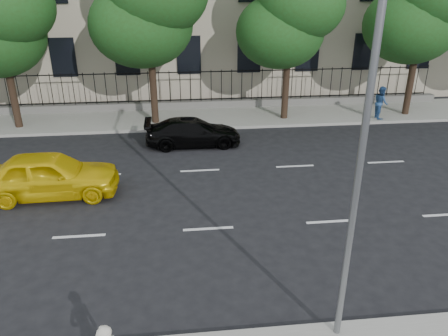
{
  "coord_description": "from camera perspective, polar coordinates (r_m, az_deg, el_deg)",
  "views": [
    {
      "loc": [
        -0.79,
        -9.34,
        7.44
      ],
      "look_at": [
        0.56,
        3.0,
        1.87
      ],
      "focal_mm": 35.0,
      "sensor_mm": 36.0,
      "label": 1
    }
  ],
  "objects": [
    {
      "name": "far_sidewalk",
      "position": [
        24.49,
        -4.14,
        6.59
      ],
      "size": [
        60.0,
        4.0,
        0.15
      ],
      "primitive_type": "cube",
      "color": "gray",
      "rests_on": "ground"
    },
    {
      "name": "pedestrian_far",
      "position": [
        25.32,
        19.81,
        8.06
      ],
      "size": [
        0.73,
        0.9,
        1.75
      ],
      "primitive_type": "imported",
      "rotation": [
        0.0,
        0.0,
        1.49
      ],
      "color": "#2B5086",
      "rests_on": "far_sidewalk"
    },
    {
      "name": "ground",
      "position": [
        11.97,
        -1.14,
        -14.28
      ],
      "size": [
        120.0,
        120.0,
        0.0
      ],
      "primitive_type": "plane",
      "color": "black",
      "rests_on": "ground"
    },
    {
      "name": "lane_markings",
      "position": [
        15.95,
        -2.69,
        -3.65
      ],
      "size": [
        49.6,
        4.62,
        0.01
      ],
      "primitive_type": null,
      "color": "silver",
      "rests_on": "ground"
    },
    {
      "name": "iron_fence",
      "position": [
        25.96,
        -4.34,
        8.92
      ],
      "size": [
        30.0,
        0.5,
        2.2
      ],
      "color": "slate",
      "rests_on": "far_sidewalk"
    },
    {
      "name": "tree_d",
      "position": [
        23.49,
        8.65,
        19.99
      ],
      "size": [
        5.34,
        4.94,
        8.84
      ],
      "color": "#382619",
      "rests_on": "far_sidewalk"
    },
    {
      "name": "yellow_taxi",
      "position": [
        16.82,
        -21.85,
        -0.84
      ],
      "size": [
        4.88,
        2.05,
        1.65
      ],
      "primitive_type": "imported",
      "rotation": [
        0.0,
        0.0,
        1.59
      ],
      "color": "yellow",
      "rests_on": "ground"
    },
    {
      "name": "black_sedan",
      "position": [
        20.47,
        -4.07,
        4.7
      ],
      "size": [
        4.44,
        1.83,
        1.28
      ],
      "primitive_type": "imported",
      "rotation": [
        0.0,
        0.0,
        1.58
      ],
      "color": "black",
      "rests_on": "ground"
    },
    {
      "name": "street_light",
      "position": [
        8.57,
        16.75,
        7.63
      ],
      "size": [
        0.25,
        3.32,
        8.05
      ],
      "color": "slate",
      "rests_on": "near_sidewalk"
    }
  ]
}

